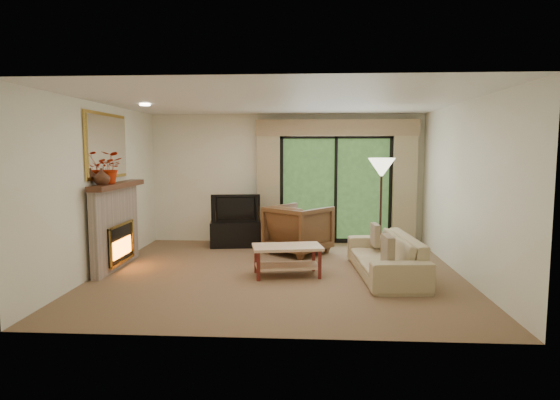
# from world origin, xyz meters

# --- Properties ---
(floor) EXTENTS (5.50, 5.50, 0.00)m
(floor) POSITION_xyz_m (0.00, 0.00, 0.00)
(floor) COLOR brown
(floor) RESTS_ON ground
(ceiling) EXTENTS (5.50, 5.50, 0.00)m
(ceiling) POSITION_xyz_m (0.00, 0.00, 2.60)
(ceiling) COLOR white
(ceiling) RESTS_ON ground
(wall_back) EXTENTS (5.00, 0.00, 5.00)m
(wall_back) POSITION_xyz_m (0.00, 2.50, 1.30)
(wall_back) COLOR white
(wall_back) RESTS_ON ground
(wall_front) EXTENTS (5.00, 0.00, 5.00)m
(wall_front) POSITION_xyz_m (0.00, -2.50, 1.30)
(wall_front) COLOR white
(wall_front) RESTS_ON ground
(wall_left) EXTENTS (0.00, 5.00, 5.00)m
(wall_left) POSITION_xyz_m (-2.75, 0.00, 1.30)
(wall_left) COLOR white
(wall_left) RESTS_ON ground
(wall_right) EXTENTS (0.00, 5.00, 5.00)m
(wall_right) POSITION_xyz_m (2.75, 0.00, 1.30)
(wall_right) COLOR white
(wall_right) RESTS_ON ground
(fireplace) EXTENTS (0.24, 1.70, 1.37)m
(fireplace) POSITION_xyz_m (-2.63, 0.20, 0.69)
(fireplace) COLOR gray
(fireplace) RESTS_ON floor
(mirror) EXTENTS (0.07, 1.45, 1.02)m
(mirror) POSITION_xyz_m (-2.71, 0.20, 1.95)
(mirror) COLOR gold
(mirror) RESTS_ON wall_left
(sliding_door) EXTENTS (2.26, 0.10, 2.16)m
(sliding_door) POSITION_xyz_m (1.00, 2.45, 1.10)
(sliding_door) COLOR black
(sliding_door) RESTS_ON floor
(curtain_left) EXTENTS (0.45, 0.18, 2.35)m
(curtain_left) POSITION_xyz_m (-0.35, 2.34, 1.20)
(curtain_left) COLOR tan
(curtain_left) RESTS_ON floor
(curtain_right) EXTENTS (0.45, 0.18, 2.35)m
(curtain_right) POSITION_xyz_m (2.35, 2.34, 1.20)
(curtain_right) COLOR tan
(curtain_right) RESTS_ON floor
(cornice) EXTENTS (3.20, 0.24, 0.32)m
(cornice) POSITION_xyz_m (1.00, 2.36, 2.32)
(cornice) COLOR #957A57
(cornice) RESTS_ON wall_back
(media_console) EXTENTS (1.04, 0.58, 0.49)m
(media_console) POSITION_xyz_m (-0.96, 1.95, 0.25)
(media_console) COLOR black
(media_console) RESTS_ON floor
(tv) EXTENTS (0.95, 0.26, 0.54)m
(tv) POSITION_xyz_m (-0.96, 1.95, 0.77)
(tv) COLOR black
(tv) RESTS_ON media_console
(armchair) EXTENTS (1.36, 1.37, 0.90)m
(armchair) POSITION_xyz_m (0.27, 1.40, 0.45)
(armchair) COLOR brown
(armchair) RESTS_ON floor
(sofa) EXTENTS (0.96, 2.14, 0.61)m
(sofa) POSITION_xyz_m (1.61, -0.04, 0.30)
(sofa) COLOR tan
(sofa) RESTS_ON floor
(pillow_near) EXTENTS (0.13, 0.40, 0.40)m
(pillow_near) POSITION_xyz_m (1.54, -0.64, 0.52)
(pillow_near) COLOR brown
(pillow_near) RESTS_ON sofa
(pillow_far) EXTENTS (0.12, 0.36, 0.36)m
(pillow_far) POSITION_xyz_m (1.54, 0.56, 0.51)
(pillow_far) COLOR brown
(pillow_far) RESTS_ON sofa
(coffee_table) EXTENTS (1.11, 0.74, 0.46)m
(coffee_table) POSITION_xyz_m (0.13, -0.14, 0.23)
(coffee_table) COLOR beige
(coffee_table) RESTS_ON floor
(floor_lamp) EXTENTS (0.55, 0.55, 1.75)m
(floor_lamp) POSITION_xyz_m (1.71, 1.15, 0.87)
(floor_lamp) COLOR #FFF6CB
(floor_lamp) RESTS_ON floor
(vase) EXTENTS (0.27, 0.27, 0.25)m
(vase) POSITION_xyz_m (-2.61, -0.28, 1.49)
(vase) COLOR #472618
(vase) RESTS_ON fireplace
(branches) EXTENTS (0.46, 0.40, 0.49)m
(branches) POSITION_xyz_m (-2.61, 0.00, 1.62)
(branches) COLOR #AA2508
(branches) RESTS_ON fireplace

